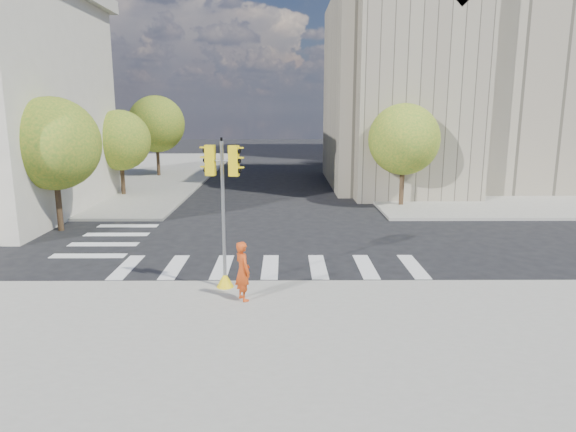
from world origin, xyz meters
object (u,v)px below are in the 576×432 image
Objects in this scene: lamp_near at (398,128)px; lamp_far at (365,122)px; traffic_signal at (224,225)px; photographer at (243,271)px.

lamp_near and lamp_far have the same top height.
lamp_near is at bearing 74.15° from traffic_signal.
lamp_near is 1.68× the size of traffic_signal.
traffic_signal is at bearing -117.04° from lamp_near.
photographer is (-8.82, -33.76, -3.52)m from lamp_far.
lamp_far is 1.68× the size of traffic_signal.
photographer is (-8.82, -19.76, -3.52)m from lamp_near.
traffic_signal is (-9.49, -18.60, -2.37)m from lamp_near.
lamp_near is 1.00× the size of lamp_far.
lamp_far is 4.44× the size of photographer.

